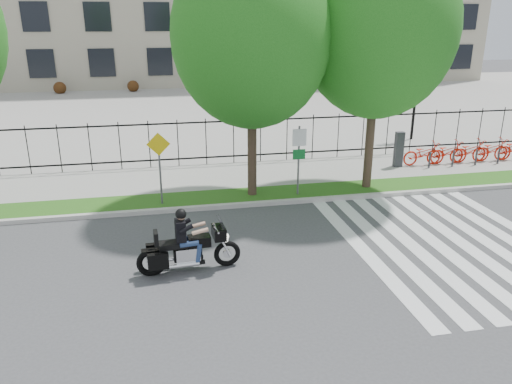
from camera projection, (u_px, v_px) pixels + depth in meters
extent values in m
plane|color=#3E3E41|center=(288.00, 258.00, 13.55)|extent=(120.00, 120.00, 0.00)
cube|color=#B1ADA6|center=(257.00, 204.00, 17.32)|extent=(60.00, 0.20, 0.15)
cube|color=#225A16|center=(253.00, 196.00, 18.10)|extent=(60.00, 1.50, 0.15)
cube|color=#98958E|center=(241.00, 176.00, 20.41)|extent=(60.00, 3.50, 0.15)
cube|color=#98958E|center=(200.00, 106.00, 36.66)|extent=(80.00, 34.00, 0.10)
cylinder|color=black|center=(415.00, 103.00, 25.89)|extent=(0.14, 0.14, 4.00)
cylinder|color=black|center=(419.00, 66.00, 25.26)|extent=(0.06, 0.70, 0.70)
sphere|color=white|center=(413.00, 64.00, 25.16)|extent=(0.36, 0.36, 0.36)
sphere|color=white|center=(425.00, 64.00, 25.30)|extent=(0.36, 0.36, 0.36)
cylinder|color=#36281D|center=(252.00, 141.00, 17.43)|extent=(0.32, 0.32, 3.90)
ellipsoid|color=#165A14|center=(252.00, 35.00, 16.27)|extent=(5.31, 5.31, 6.10)
cylinder|color=#36281D|center=(370.00, 133.00, 18.24)|extent=(0.32, 0.32, 4.10)
ellipsoid|color=#165A14|center=(378.00, 28.00, 17.03)|extent=(5.40, 5.40, 6.21)
cube|color=#2D2D33|center=(399.00, 149.00, 21.20)|extent=(0.35, 0.25, 1.50)
imported|color=red|center=(424.00, 154.00, 21.51)|extent=(1.91, 0.66, 1.00)
cylinder|color=#2D2D33|center=(430.00, 160.00, 21.10)|extent=(0.08, 0.08, 0.70)
imported|color=red|center=(447.00, 152.00, 21.72)|extent=(1.91, 0.66, 1.00)
cylinder|color=#2D2D33|center=(453.00, 159.00, 21.31)|extent=(0.08, 0.08, 0.70)
imported|color=red|center=(470.00, 151.00, 21.93)|extent=(1.91, 0.66, 1.00)
cylinder|color=#2D2D33|center=(476.00, 157.00, 21.52)|extent=(0.08, 0.08, 0.70)
imported|color=red|center=(492.00, 150.00, 22.14)|extent=(1.91, 0.66, 1.00)
cylinder|color=#2D2D33|center=(499.00, 156.00, 21.73)|extent=(0.08, 0.08, 0.70)
cylinder|color=#59595B|center=(298.00, 161.00, 17.64)|extent=(0.07, 0.07, 2.50)
cube|color=white|center=(299.00, 138.00, 17.33)|extent=(0.50, 0.03, 0.60)
cube|color=#0C6626|center=(299.00, 154.00, 17.52)|extent=(0.45, 0.03, 0.35)
cylinder|color=#59595B|center=(160.00, 170.00, 16.74)|extent=(0.07, 0.07, 2.40)
cube|color=yellow|center=(158.00, 144.00, 16.41)|extent=(0.78, 0.03, 0.78)
torus|color=black|center=(227.00, 254.00, 13.04)|extent=(0.72, 0.18, 0.71)
torus|color=black|center=(151.00, 263.00, 12.56)|extent=(0.76, 0.20, 0.75)
cube|color=black|center=(219.00, 232.00, 12.78)|extent=(0.34, 0.58, 0.31)
cube|color=#26262B|center=(221.00, 224.00, 12.72)|extent=(0.19, 0.52, 0.31)
cube|color=silver|center=(188.00, 254.00, 12.75)|extent=(0.64, 0.39, 0.41)
cube|color=black|center=(199.00, 241.00, 12.72)|extent=(0.59, 0.38, 0.27)
cube|color=black|center=(173.00, 245.00, 12.56)|extent=(0.74, 0.41, 0.14)
cube|color=black|center=(156.00, 238.00, 12.38)|extent=(0.12, 0.35, 0.35)
cube|color=black|center=(158.00, 261.00, 12.26)|extent=(0.52, 0.20, 0.41)
cube|color=black|center=(156.00, 251.00, 12.83)|extent=(0.52, 0.20, 0.41)
cube|color=black|center=(180.00, 230.00, 12.49)|extent=(0.27, 0.43, 0.53)
sphere|color=tan|center=(181.00, 216.00, 12.37)|extent=(0.24, 0.24, 0.24)
sphere|color=black|center=(181.00, 214.00, 12.35)|extent=(0.28, 0.28, 0.28)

